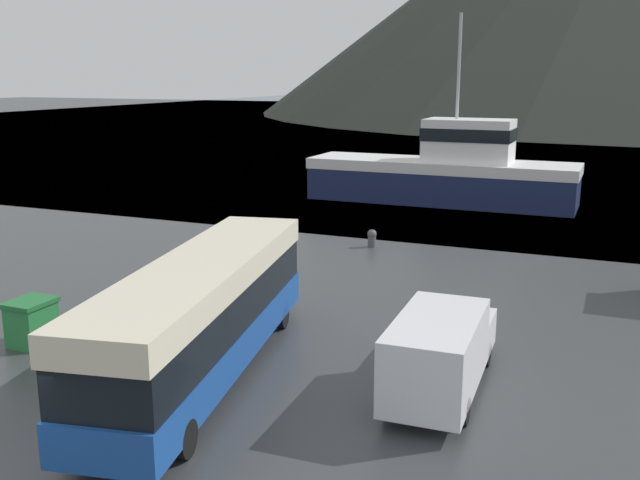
# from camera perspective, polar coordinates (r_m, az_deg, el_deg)

# --- Properties ---
(ground_plane) EXTENTS (400.00, 400.00, 0.00)m
(ground_plane) POSITION_cam_1_polar(r_m,az_deg,el_deg) (17.25, -23.25, -17.09)
(ground_plane) COLOR #383A3D
(water_surface) EXTENTS (240.00, 240.00, 0.00)m
(water_surface) POSITION_cam_1_polar(r_m,az_deg,el_deg) (154.95, 18.97, 9.31)
(water_surface) COLOR #3D5160
(water_surface) RESTS_ON ground
(tour_bus) EXTENTS (4.86, 12.51, 3.40)m
(tour_bus) POSITION_cam_1_polar(r_m,az_deg,el_deg) (20.24, -9.29, -5.71)
(tour_bus) COLOR #194799
(tour_bus) RESTS_ON ground
(delivery_van) EXTENTS (2.30, 6.31, 2.28)m
(delivery_van) POSITION_cam_1_polar(r_m,az_deg,el_deg) (19.48, 9.65, -8.64)
(delivery_van) COLOR silver
(delivery_van) RESTS_ON ground
(fishing_boat) EXTENTS (17.67, 4.74, 12.18)m
(fishing_boat) POSITION_cam_1_polar(r_m,az_deg,el_deg) (48.29, 10.03, 5.46)
(fishing_boat) COLOR #19234C
(fishing_boat) RESTS_ON water_surface
(storage_bin) EXTENTS (1.19, 1.41, 1.47)m
(storage_bin) POSITION_cam_1_polar(r_m,az_deg,el_deg) (24.40, -22.07, -6.10)
(storage_bin) COLOR #287F3D
(storage_bin) RESTS_ON ground
(small_boat) EXTENTS (6.15, 5.72, 0.85)m
(small_boat) POSITION_cam_1_polar(r_m,az_deg,el_deg) (62.57, 4.97, 5.76)
(small_boat) COLOR #1E5138
(small_boat) RESTS_ON water_surface
(mooring_bollard) EXTENTS (0.46, 0.46, 0.88)m
(mooring_bollard) POSITION_cam_1_polar(r_m,az_deg,el_deg) (35.44, 4.17, 0.19)
(mooring_bollard) COLOR #4C4C51
(mooring_bollard) RESTS_ON ground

